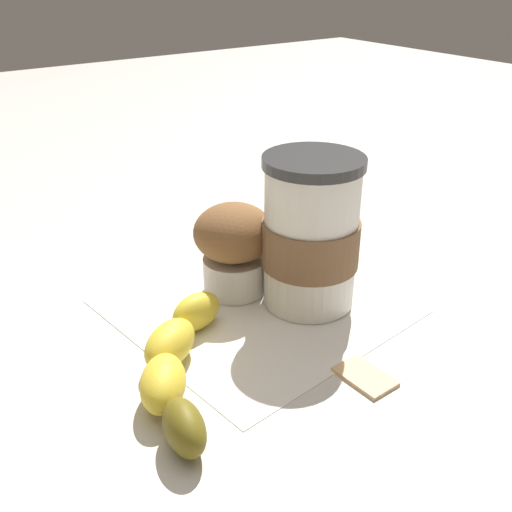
% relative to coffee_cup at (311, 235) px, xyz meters
% --- Properties ---
extents(ground_plane, '(3.00, 3.00, 0.00)m').
position_rel_coffee_cup_xyz_m(ground_plane, '(0.05, -0.02, -0.08)').
color(ground_plane, beige).
extents(paper_napkin, '(0.28, 0.28, 0.00)m').
position_rel_coffee_cup_xyz_m(paper_napkin, '(0.05, -0.02, -0.08)').
color(paper_napkin, white).
rests_on(paper_napkin, ground_plane).
extents(coffee_cup, '(0.10, 0.10, 0.15)m').
position_rel_coffee_cup_xyz_m(coffee_cup, '(0.00, 0.00, 0.00)').
color(coffee_cup, silver).
rests_on(coffee_cup, paper_napkin).
extents(muffin, '(0.08, 0.08, 0.10)m').
position_rel_coffee_cup_xyz_m(muffin, '(0.05, -0.06, -0.02)').
color(muffin, white).
rests_on(muffin, paper_napkin).
extents(banana, '(0.14, 0.17, 0.04)m').
position_rel_coffee_cup_xyz_m(banana, '(0.17, 0.04, -0.06)').
color(banana, yellow).
rests_on(banana, paper_napkin).
extents(sugar_packet, '(0.03, 0.05, 0.01)m').
position_rel_coffee_cup_xyz_m(sugar_packet, '(0.04, 0.12, -0.07)').
color(sugar_packet, '#E0B27F').
rests_on(sugar_packet, ground_plane).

